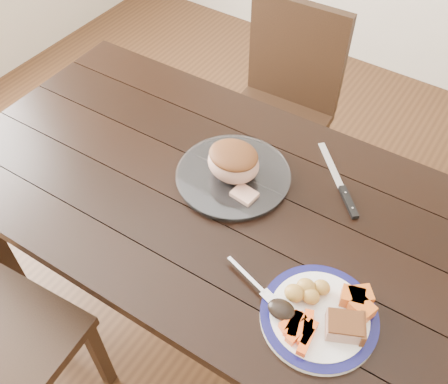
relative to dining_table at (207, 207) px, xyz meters
The scene contains 15 objects.
ground 0.66m from the dining_table, ahead, with size 4.00×4.00×0.00m, color #472B16.
dining_table is the anchor object (origin of this frame).
chair_far 0.76m from the dining_table, 100.34° to the left, with size 0.44×0.45×0.93m.
dinner_plate 0.53m from the dining_table, 22.47° to the right, with size 0.29×0.29×0.02m, color white.
plate_rim 0.53m from the dining_table, 22.47° to the right, with size 0.29×0.29×0.02m, color #0E0E46.
serving_platter 0.14m from the dining_table, 58.03° to the left, with size 0.34×0.34×0.02m, color white.
pork_slice 0.59m from the dining_table, 20.52° to the right, with size 0.09×0.07×0.04m, color tan.
roasted_potatoes 0.48m from the dining_table, 21.69° to the right, with size 0.10×0.10×0.04m.
carrot_batons 0.54m from the dining_table, 29.86° to the right, with size 0.09×0.11×0.02m.
pumpkin_wedges 0.57m from the dining_table, 12.83° to the right, with size 0.10×0.09×0.04m.
dark_mushroom 0.49m from the dining_table, 31.74° to the right, with size 0.07×0.05×0.03m, color black.
fork 0.39m from the dining_table, 34.96° to the right, with size 0.18×0.07×0.00m.
roast_joint 0.19m from the dining_table, 58.03° to the left, with size 0.16×0.14×0.11m, color tan.
cut_slice 0.17m from the dining_table, 10.37° to the left, with size 0.07×0.06×0.02m, color tan.
carving_knife 0.43m from the dining_table, 30.51° to the left, with size 0.24×0.24×0.01m.
Camera 1 is at (0.60, -0.80, 1.88)m, focal length 40.00 mm.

